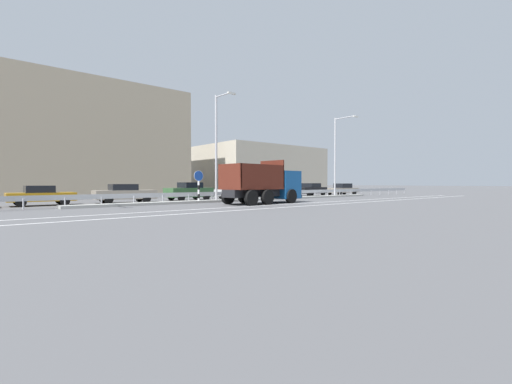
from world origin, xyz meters
TOP-DOWN VIEW (x-y plane):
  - ground_plane at (0.00, 0.00)m, footprint 320.00×320.00m
  - lane_strip_0 at (-2.86, -2.83)m, footprint 55.47×0.16m
  - lane_strip_1 at (-2.86, -4.91)m, footprint 55.47×0.16m
  - median_island at (0.00, 2.67)m, footprint 30.51×1.10m
  - median_guardrail at (-0.00, 3.52)m, footprint 55.47×0.09m
  - dump_truck at (-2.04, -0.96)m, footprint 6.58×3.12m
  - median_road_sign at (-5.94, 2.67)m, footprint 0.80×0.16m
  - street_lamp_1 at (-4.31, 2.56)m, footprint 0.71×2.18m
  - street_lamp_2 at (10.47, 2.29)m, footprint 0.70×2.73m
  - parked_car_1 at (-15.60, 6.55)m, footprint 3.92×1.80m
  - parked_car_2 at (-10.26, 6.21)m, footprint 4.48×2.26m
  - parked_car_3 at (-4.71, 6.39)m, footprint 4.03×2.03m
  - parked_car_4 at (0.51, 6.16)m, footprint 4.73×2.05m
  - parked_car_5 at (6.14, 6.25)m, footprint 4.20×2.21m
  - parked_car_6 at (11.21, 6.52)m, footprint 4.20×2.00m
  - parked_car_7 at (16.67, 6.08)m, footprint 4.53×2.08m
  - background_building_0 at (-8.69, 23.87)m, footprint 21.44×11.50m
  - background_building_1 at (17.11, 23.34)m, footprint 18.94×14.15m

SIDE VIEW (x-z plane):
  - ground_plane at x=0.00m, z-range 0.00..0.00m
  - lane_strip_0 at x=-2.86m, z-range 0.00..0.01m
  - lane_strip_1 at x=-2.86m, z-range 0.00..0.01m
  - median_island at x=0.00m, z-range 0.00..0.18m
  - median_guardrail at x=0.00m, z-range 0.18..0.96m
  - parked_car_1 at x=-15.60m, z-range 0.01..1.35m
  - parked_car_4 at x=0.51m, z-range 0.02..1.37m
  - parked_car_7 at x=16.67m, z-range 0.00..1.43m
  - parked_car_5 at x=6.14m, z-range 0.01..1.44m
  - parked_car_2 at x=-10.26m, z-range 0.02..1.44m
  - parked_car_6 at x=11.21m, z-range 0.01..1.48m
  - parked_car_3 at x=-4.71m, z-range 0.01..1.56m
  - dump_truck at x=-2.04m, z-range -0.36..2.83m
  - median_road_sign at x=-5.94m, z-range 0.09..2.53m
  - background_building_1 at x=17.11m, z-range 0.00..7.19m
  - street_lamp_1 at x=-4.31m, z-range 0.48..8.84m
  - street_lamp_2 at x=10.47m, z-range 0.54..8.89m
  - background_building_0 at x=-8.69m, z-range 0.00..12.70m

